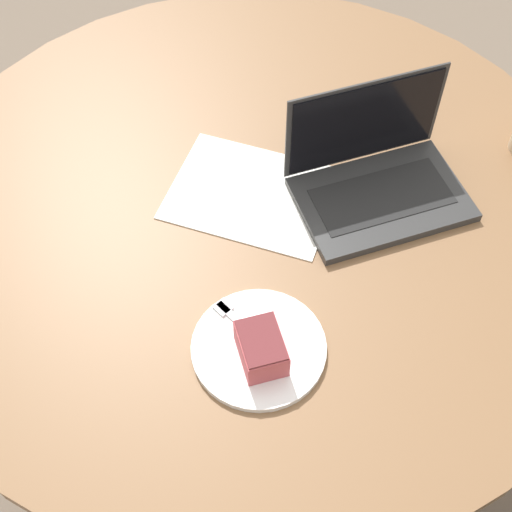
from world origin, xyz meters
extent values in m
plane|color=#6B5B4C|center=(0.00, 0.00, 0.00)|extent=(12.00, 12.00, 0.00)
cylinder|color=brown|center=(0.00, 0.00, 0.01)|extent=(0.52, 0.52, 0.02)
cylinder|color=brown|center=(0.00, 0.00, 0.38)|extent=(0.10, 0.10, 0.71)
cylinder|color=brown|center=(0.00, 0.00, 0.75)|extent=(1.37, 1.37, 0.03)
cube|color=white|center=(0.00, -0.01, 0.77)|extent=(0.39, 0.37, 0.00)
cylinder|color=white|center=(0.06, 0.33, 0.77)|extent=(0.23, 0.23, 0.01)
cube|color=#B74C51|center=(0.06, 0.35, 0.80)|extent=(0.08, 0.10, 0.05)
cube|color=maroon|center=(0.06, 0.35, 0.83)|extent=(0.07, 0.09, 0.00)
cube|color=silver|center=(0.07, 0.30, 0.78)|extent=(0.10, 0.15, 0.00)
cube|color=silver|center=(0.10, 0.24, 0.78)|extent=(0.04, 0.04, 0.00)
cube|color=#2D2D2D|center=(-0.24, 0.06, 0.77)|extent=(0.35, 0.25, 0.02)
cube|color=black|center=(-0.24, 0.06, 0.78)|extent=(0.28, 0.16, 0.00)
cube|color=#2D2D2D|center=(-0.23, -0.05, 0.88)|extent=(0.32, 0.05, 0.19)
cube|color=black|center=(-0.23, -0.05, 0.88)|extent=(0.30, 0.04, 0.18)
camera|label=1|loc=(0.18, 0.89, 1.83)|focal=50.00mm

